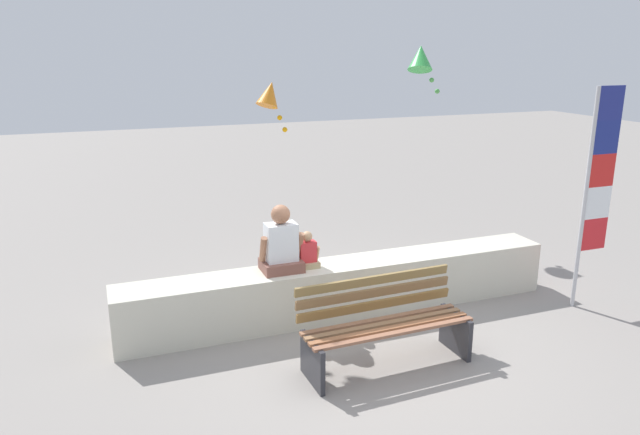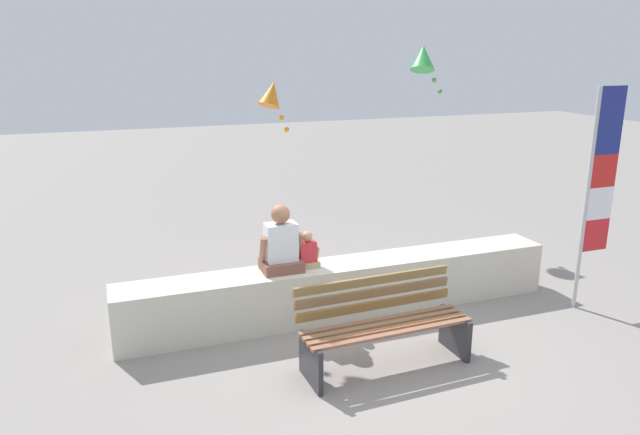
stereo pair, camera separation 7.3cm
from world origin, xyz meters
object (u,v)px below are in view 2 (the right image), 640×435
Objects in this scene: park_bench at (383,325)px; person_child at (307,253)px; person_adult at (281,245)px; kite_green at (423,58)px; kite_orange at (272,95)px; flag_banner at (598,182)px.

person_child reaches higher than park_bench.
park_bench is 2.26× the size of person_adult.
kite_green is 1.02× the size of kite_orange.
flag_banner is at bearing -14.19° from person_child.
person_child is 3.59m from flag_banner.
person_child is (-0.37, 1.28, 0.40)m from park_bench.
flag_banner is 4.91m from kite_orange.
park_bench is 2.12× the size of kite_green.
kite_orange is (0.07, 4.26, 2.02)m from park_bench.
person_adult is 4.68m from kite_green.
flag_banner reaches higher than person_adult.
person_adult is 0.29× the size of flag_banner.
park_bench is at bearing -172.00° from flag_banner.
kite_orange is at bearing 172.89° from kite_green.
person_child is 0.53× the size of kite_orange.
kite_orange is (0.44, 2.97, 1.62)m from person_child.
park_bench is 1.56m from person_adult.
person_adult is 3.87m from flag_banner.
kite_green reaches higher than person_child.
person_child is at bearing 0.08° from person_adult.
flag_banner is at bearing 8.00° from park_bench.
kite_orange reaches higher than person_adult.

